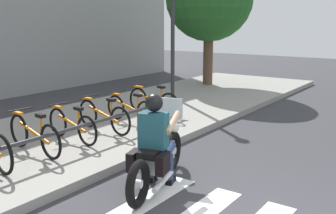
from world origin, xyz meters
The scene contains 11 objects.
sidewalk centered at (0.00, 4.86, 0.07)m, with size 24.00×4.40×0.15m, color gray.
crosswalk_stripe_4 centered at (-0.40, 1.60, 0.00)m, with size 2.80×0.40×0.01m, color white.
motorcycle centered at (0.55, 1.79, 0.47)m, with size 2.10×0.89×1.25m.
rider centered at (0.47, 1.78, 0.84)m, with size 0.73×0.66×1.45m.
bicycle_3 centered at (0.15, 4.25, 0.50)m, with size 0.48×1.70×0.76m.
bicycle_4 centered at (1.02, 4.25, 0.48)m, with size 0.48×1.57×0.72m.
bicycle_5 centered at (1.90, 4.25, 0.49)m, with size 0.48×1.69×0.75m.
bicycle_6 centered at (2.77, 4.25, 0.48)m, with size 0.48×1.60×0.72m.
bicycle_7 centered at (3.64, 4.25, 0.51)m, with size 0.48×1.71×0.78m.
bike_rack centered at (0.58, 3.69, 0.58)m, with size 6.72×0.07×0.49m.
street_lamp centered at (5.95, 5.26, 2.76)m, with size 0.28×0.28×4.59m.
Camera 1 is at (-4.00, -1.63, 2.47)m, focal length 42.45 mm.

